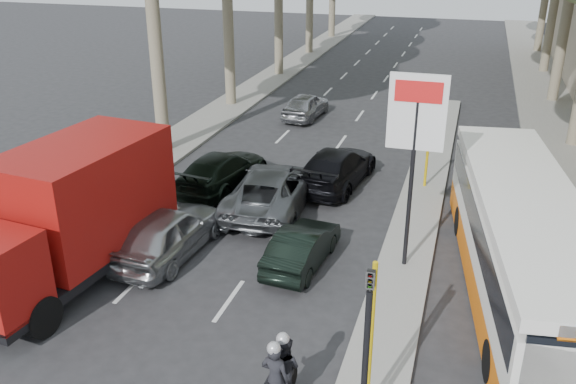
# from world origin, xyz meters

# --- Properties ---
(ground) EXTENTS (120.00, 120.00, 0.00)m
(ground) POSITION_xyz_m (0.00, 0.00, 0.00)
(ground) COLOR #28282B
(ground) RESTS_ON ground
(sidewalk_right) EXTENTS (3.20, 70.00, 0.12)m
(sidewalk_right) POSITION_xyz_m (8.60, 25.00, 0.06)
(sidewalk_right) COLOR gray
(sidewalk_right) RESTS_ON ground
(median_left) EXTENTS (2.40, 64.00, 0.12)m
(median_left) POSITION_xyz_m (-8.00, 28.00, 0.06)
(median_left) COLOR gray
(median_left) RESTS_ON ground
(traffic_island) EXTENTS (1.50, 26.00, 0.16)m
(traffic_island) POSITION_xyz_m (3.25, 11.00, 0.08)
(traffic_island) COLOR gray
(traffic_island) RESTS_ON ground
(billboard) EXTENTS (1.50, 12.10, 5.60)m
(billboard) POSITION_xyz_m (3.25, 5.00, 3.70)
(billboard) COLOR yellow
(billboard) RESTS_ON ground
(traffic_light_island) EXTENTS (0.16, 0.41, 3.60)m
(traffic_light_island) POSITION_xyz_m (3.25, -1.50, 2.49)
(traffic_light_island) COLOR black
(traffic_light_island) RESTS_ON ground
(silver_hatchback) EXTENTS (2.09, 4.55, 1.51)m
(silver_hatchback) POSITION_xyz_m (-3.50, 3.75, 0.76)
(silver_hatchback) COLOR #9B9FA2
(silver_hatchback) RESTS_ON ground
(dark_hatchback) EXTENTS (1.52, 3.62, 1.16)m
(dark_hatchback) POSITION_xyz_m (0.41, 4.36, 0.58)
(dark_hatchback) COLOR black
(dark_hatchback) RESTS_ON ground
(queue_car_a) EXTENTS (2.80, 5.46, 1.48)m
(queue_car_a) POSITION_xyz_m (-1.63, 7.66, 0.74)
(queue_car_a) COLOR #4F5357
(queue_car_a) RESTS_ON ground
(queue_car_b) EXTENTS (2.57, 5.12, 1.43)m
(queue_car_b) POSITION_xyz_m (-0.01, 10.51, 0.71)
(queue_car_b) COLOR black
(queue_car_b) RESTS_ON ground
(queue_car_c) EXTENTS (1.82, 3.94, 1.31)m
(queue_car_c) POSITION_xyz_m (-3.50, 18.80, 0.65)
(queue_car_c) COLOR #94959B
(queue_car_c) RESTS_ON ground
(queue_car_d) EXTENTS (1.45, 3.65, 1.18)m
(queue_car_d) POSITION_xyz_m (1.80, 19.32, 0.59)
(queue_car_d) COLOR #54585C
(queue_car_d) RESTS_ON ground
(queue_car_e) EXTENTS (2.48, 4.91, 1.37)m
(queue_car_e) POSITION_xyz_m (-4.00, 9.00, 0.68)
(queue_car_e) COLOR black
(queue_car_e) RESTS_ON ground
(red_truck) EXTENTS (3.30, 7.09, 3.66)m
(red_truck) POSITION_xyz_m (-5.41, 1.98, 1.93)
(red_truck) COLOR black
(red_truck) RESTS_ON ground
(city_bus) EXTENTS (3.91, 11.33, 2.93)m
(city_bus) POSITION_xyz_m (6.20, 4.53, 1.54)
(city_bus) COLOR orange
(city_bus) RESTS_ON ground
(motorcycle) EXTENTS (0.82, 2.04, 1.74)m
(motorcycle) POSITION_xyz_m (1.53, -1.28, 0.79)
(motorcycle) COLOR black
(motorcycle) RESTS_ON ground
(pedestrian_near) EXTENTS (1.20, 1.18, 1.93)m
(pedestrian_near) POSITION_xyz_m (7.20, 8.91, 1.08)
(pedestrian_near) COLOR #443651
(pedestrian_near) RESTS_ON sidewalk_right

